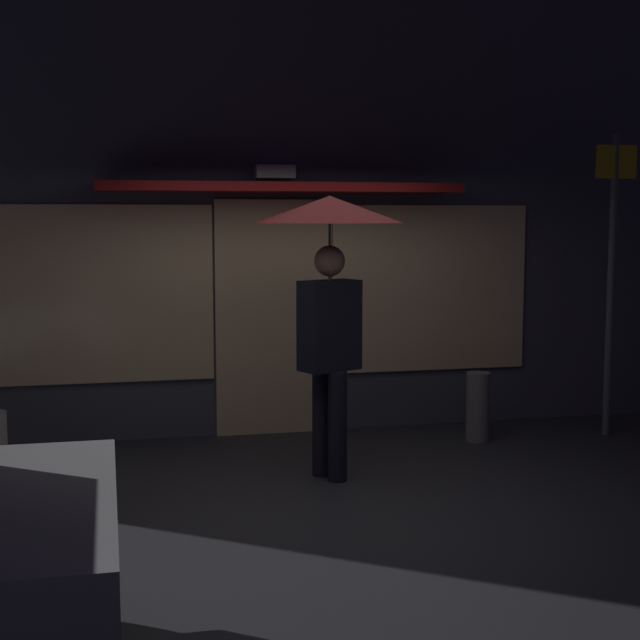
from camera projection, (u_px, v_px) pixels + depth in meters
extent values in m
plane|color=#2D2D33|center=(328.00, 501.00, 6.68)|extent=(18.00, 18.00, 0.00)
cube|color=#4C4C56|center=(270.00, 204.00, 8.71)|extent=(9.30, 0.30, 4.32)
cube|color=#F9D199|center=(274.00, 318.00, 8.67)|extent=(1.10, 0.04, 2.20)
cube|color=#F9D199|center=(104.00, 294.00, 8.29)|extent=(1.95, 0.04, 1.60)
cube|color=#F9D199|center=(430.00, 288.00, 8.98)|extent=(1.95, 0.04, 1.60)
cube|color=white|center=(275.00, 172.00, 8.44)|extent=(0.36, 0.16, 0.12)
cube|color=maroon|center=(280.00, 187.00, 8.21)|extent=(3.20, 0.70, 0.08)
cylinder|color=black|center=(337.00, 427.00, 7.15)|extent=(0.15, 0.15, 0.86)
cylinder|color=black|center=(322.00, 422.00, 7.31)|extent=(0.15, 0.15, 0.86)
cube|color=black|center=(330.00, 325.00, 7.14)|extent=(0.52, 0.41, 0.70)
cube|color=silver|center=(326.00, 327.00, 7.02)|extent=(0.14, 0.08, 0.56)
cube|color=red|center=(326.00, 330.00, 7.02)|extent=(0.06, 0.04, 0.45)
sphere|color=tan|center=(330.00, 261.00, 7.09)|extent=(0.24, 0.24, 0.24)
cylinder|color=slate|center=(330.00, 259.00, 7.09)|extent=(0.02, 0.02, 0.96)
cone|color=#4C0C0C|center=(330.00, 209.00, 7.04)|extent=(1.13, 1.13, 0.21)
cylinder|color=#595B60|center=(611.00, 287.00, 8.56)|extent=(0.07, 0.07, 2.79)
cube|color=gold|center=(616.00, 162.00, 8.41)|extent=(0.40, 0.02, 0.30)
cylinder|color=slate|center=(478.00, 407.00, 8.44)|extent=(0.21, 0.21, 0.63)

